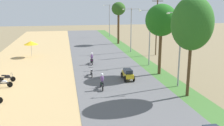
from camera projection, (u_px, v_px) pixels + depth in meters
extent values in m
cylinder|color=black|center=(0.00, 100.00, 21.73)|extent=(0.56, 0.06, 0.56)
cylinder|color=black|center=(10.00, 85.00, 25.89)|extent=(0.56, 0.06, 0.56)
cube|color=#333338|center=(3.00, 83.00, 25.74)|extent=(1.12, 0.12, 0.12)
ellipsoid|color=silver|center=(4.00, 82.00, 25.72)|extent=(0.64, 0.28, 0.32)
cube|color=black|center=(0.00, 81.00, 25.63)|extent=(0.44, 0.20, 0.10)
cylinder|color=#A5A8AD|center=(9.00, 82.00, 25.82)|extent=(0.26, 0.05, 0.68)
cylinder|color=black|center=(8.00, 79.00, 25.72)|extent=(0.04, 0.54, 0.04)
cylinder|color=black|center=(13.00, 79.00, 27.78)|extent=(0.56, 0.06, 0.56)
cylinder|color=black|center=(1.00, 80.00, 27.56)|extent=(0.56, 0.06, 0.56)
cube|color=#333338|center=(7.00, 78.00, 27.63)|extent=(1.12, 0.12, 0.12)
ellipsoid|color=black|center=(7.00, 76.00, 27.61)|extent=(0.64, 0.28, 0.32)
cube|color=black|center=(4.00, 75.00, 27.52)|extent=(0.44, 0.20, 0.10)
cylinder|color=#A5A8AD|center=(12.00, 77.00, 27.70)|extent=(0.26, 0.05, 0.68)
cylinder|color=black|center=(11.00, 73.00, 27.61)|extent=(0.04, 0.54, 0.04)
cylinder|color=#99999E|center=(31.00, 50.00, 40.22)|extent=(0.05, 0.05, 2.10)
cone|color=gold|center=(31.00, 43.00, 39.94)|extent=(2.20, 2.20, 0.55)
cylinder|color=#4C351E|center=(189.00, 68.00, 22.97)|extent=(0.28, 0.28, 5.31)
ellipsoid|color=#265E1D|center=(192.00, 23.00, 22.07)|extent=(3.63, 3.63, 4.67)
cylinder|color=#4C351E|center=(160.00, 52.00, 30.24)|extent=(0.36, 0.36, 5.38)
ellipsoid|color=#1C5D17|center=(161.00, 20.00, 29.40)|extent=(3.68, 3.68, 3.69)
cylinder|color=#4C351E|center=(118.00, 28.00, 53.03)|extent=(0.44, 0.44, 6.45)
ellipsoid|color=#27511A|center=(119.00, 9.00, 52.13)|extent=(2.82, 2.82, 2.65)
cylinder|color=gray|center=(180.00, 50.00, 25.46)|extent=(0.16, 0.16, 7.58)
cylinder|color=gray|center=(175.00, 12.00, 24.50)|extent=(1.40, 0.08, 0.08)
ellipsoid|color=silver|center=(168.00, 13.00, 24.39)|extent=(0.36, 0.20, 0.14)
cylinder|color=gray|center=(189.00, 12.00, 24.75)|extent=(1.40, 0.08, 0.08)
ellipsoid|color=silver|center=(196.00, 13.00, 24.89)|extent=(0.36, 0.20, 0.14)
cylinder|color=gray|center=(150.00, 38.00, 34.36)|extent=(0.16, 0.16, 7.55)
cylinder|color=gray|center=(145.00, 10.00, 33.41)|extent=(1.40, 0.08, 0.08)
ellipsoid|color=silver|center=(140.00, 11.00, 33.30)|extent=(0.36, 0.20, 0.14)
cylinder|color=gray|center=(156.00, 10.00, 33.66)|extent=(1.40, 0.08, 0.08)
ellipsoid|color=silver|center=(161.00, 11.00, 33.80)|extent=(0.36, 0.20, 0.14)
cylinder|color=gray|center=(131.00, 30.00, 43.83)|extent=(0.16, 0.16, 7.50)
cylinder|color=gray|center=(127.00, 9.00, 42.88)|extent=(1.40, 0.08, 0.08)
ellipsoid|color=silver|center=(123.00, 9.00, 42.78)|extent=(0.36, 0.20, 0.14)
cylinder|color=gray|center=(135.00, 9.00, 43.13)|extent=(1.40, 0.08, 0.08)
ellipsoid|color=silver|center=(139.00, 9.00, 43.27)|extent=(0.36, 0.20, 0.14)
cylinder|color=gray|center=(109.00, 21.00, 64.36)|extent=(0.16, 0.16, 7.95)
cylinder|color=gray|center=(107.00, 5.00, 63.36)|extent=(1.40, 0.08, 0.08)
ellipsoid|color=silver|center=(104.00, 5.00, 63.25)|extent=(0.36, 0.20, 0.14)
cylinder|color=gray|center=(112.00, 5.00, 63.61)|extent=(1.40, 0.08, 0.08)
ellipsoid|color=silver|center=(115.00, 5.00, 63.75)|extent=(0.36, 0.20, 0.14)
cylinder|color=brown|center=(157.00, 27.00, 41.16)|extent=(0.20, 0.20, 9.17)
cube|color=#473323|center=(158.00, 1.00, 40.23)|extent=(1.80, 0.10, 0.10)
cube|color=gold|center=(128.00, 74.00, 28.37)|extent=(0.88, 2.25, 0.44)
cube|color=#232B38|center=(128.00, 71.00, 28.18)|extent=(0.81, 1.30, 0.40)
cylinder|color=black|center=(134.00, 78.00, 27.74)|extent=(0.11, 0.64, 0.64)
cylinder|color=black|center=(125.00, 79.00, 27.56)|extent=(0.11, 0.64, 0.64)
cylinder|color=black|center=(130.00, 74.00, 29.29)|extent=(0.11, 0.64, 0.64)
cylinder|color=black|center=(122.00, 75.00, 29.12)|extent=(0.11, 0.64, 0.64)
cylinder|color=black|center=(101.00, 84.00, 25.90)|extent=(0.06, 0.56, 0.56)
cylinder|color=black|center=(103.00, 88.00, 24.72)|extent=(0.06, 0.56, 0.56)
cube|color=#333338|center=(102.00, 84.00, 25.27)|extent=(0.12, 1.12, 0.12)
ellipsoid|color=#14722D|center=(102.00, 83.00, 25.31)|extent=(0.28, 0.64, 0.32)
cube|color=black|center=(102.00, 83.00, 24.94)|extent=(0.20, 0.44, 0.10)
cylinder|color=#A5A8AD|center=(101.00, 82.00, 25.78)|extent=(0.05, 0.26, 0.68)
cylinder|color=black|center=(101.00, 79.00, 25.64)|extent=(0.54, 0.04, 0.04)
ellipsoid|color=#724C8C|center=(102.00, 79.00, 24.93)|extent=(0.36, 0.28, 0.64)
sphere|color=white|center=(102.00, 75.00, 24.87)|extent=(0.28, 0.28, 0.28)
cylinder|color=#2D2D38|center=(101.00, 85.00, 25.14)|extent=(0.12, 0.12, 0.48)
cylinder|color=#2D2D38|center=(103.00, 84.00, 25.19)|extent=(0.12, 0.12, 0.48)
cylinder|color=black|center=(91.00, 72.00, 30.35)|extent=(0.06, 0.56, 0.56)
cylinder|color=black|center=(92.00, 75.00, 29.17)|extent=(0.06, 0.56, 0.56)
cube|color=#333338|center=(91.00, 72.00, 29.72)|extent=(0.12, 1.12, 0.12)
ellipsoid|color=silver|center=(91.00, 71.00, 29.76)|extent=(0.28, 0.64, 0.32)
cube|color=black|center=(92.00, 71.00, 29.39)|extent=(0.20, 0.44, 0.10)
cylinder|color=#A5A8AD|center=(91.00, 70.00, 30.23)|extent=(0.05, 0.26, 0.68)
cylinder|color=black|center=(91.00, 67.00, 30.09)|extent=(0.54, 0.04, 0.04)
cylinder|color=black|center=(91.00, 61.00, 36.25)|extent=(0.06, 0.56, 0.56)
cylinder|color=black|center=(92.00, 63.00, 35.06)|extent=(0.06, 0.56, 0.56)
cube|color=#333338|center=(92.00, 61.00, 35.61)|extent=(0.12, 1.12, 0.12)
ellipsoid|color=#8C1E8C|center=(92.00, 60.00, 35.66)|extent=(0.28, 0.64, 0.32)
cube|color=black|center=(92.00, 59.00, 35.29)|extent=(0.20, 0.44, 0.10)
cylinder|color=#A5A8AD|center=(91.00, 59.00, 36.13)|extent=(0.05, 0.26, 0.68)
cylinder|color=black|center=(91.00, 57.00, 35.99)|extent=(0.54, 0.04, 0.04)
ellipsoid|color=#724C8C|center=(92.00, 56.00, 35.27)|extent=(0.36, 0.28, 0.64)
sphere|color=white|center=(92.00, 53.00, 35.22)|extent=(0.28, 0.28, 0.28)
cylinder|color=#2D2D38|center=(91.00, 61.00, 35.49)|extent=(0.12, 0.12, 0.48)
cylinder|color=#2D2D38|center=(93.00, 61.00, 35.54)|extent=(0.12, 0.12, 0.48)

